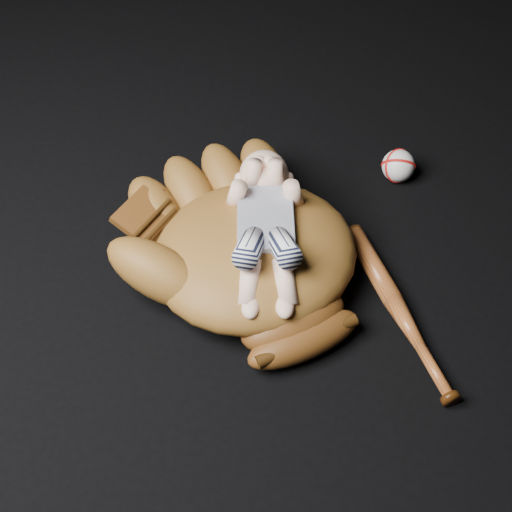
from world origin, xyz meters
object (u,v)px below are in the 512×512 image
at_px(baseball_glove, 254,247).
at_px(baseball_bat, 399,310).
at_px(newborn_baby, 266,229).
at_px(baseball, 398,166).

relative_size(baseball_glove, baseball_bat, 1.36).
height_order(newborn_baby, baseball_bat, newborn_baby).
bearing_deg(baseball_glove, baseball_bat, -46.91).
xyz_separation_m(newborn_baby, baseball_bat, (0.23, -0.10, -0.11)).
relative_size(newborn_baby, baseball_bat, 0.89).
bearing_deg(baseball_bat, newborn_baby, 156.54).
xyz_separation_m(baseball_glove, baseball_bat, (0.25, -0.10, -0.07)).
relative_size(newborn_baby, baseball, 5.10).
height_order(baseball_glove, baseball_bat, baseball_glove).
distance_m(baseball_glove, newborn_baby, 0.05).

